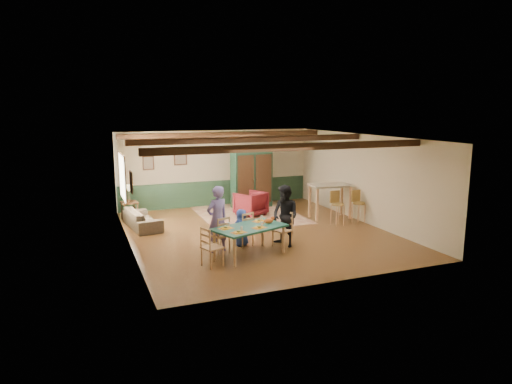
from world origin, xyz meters
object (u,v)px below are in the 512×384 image
object	(u,v)px
dining_chair_end_left	(212,247)
counter_table	(330,201)
dining_chair_end_right	(282,229)
person_child	(241,227)
bar_stool_right	(359,207)
dining_chair_far_left	(219,234)
dining_chair_far_right	(243,229)
person_woman	(285,216)
sofa	(142,219)
person_man	(217,219)
dining_table	(250,241)
table_lamp	(129,193)
bar_stool_left	(338,208)
end_table	(130,211)
cat	(268,220)
armoire	(251,177)
armchair	(251,204)

from	to	relation	value
dining_chair_end_left	counter_table	world-z (taller)	counter_table
dining_chair_end_right	person_child	distance (m)	1.04
person_child	bar_stool_right	size ratio (longest dim) A/B	0.95
person_child	dining_chair_far_left	bearing A→B (deg)	5.71
dining_chair_far_left	dining_chair_far_right	distance (m)	0.76
person_woman	sofa	bearing A→B (deg)	-155.23
person_man	counter_table	world-z (taller)	person_man
dining_table	person_man	size ratio (longest dim) A/B	1.04
dining_chair_far_left	dining_chair_end_left	world-z (taller)	same
person_woman	sofa	size ratio (longest dim) A/B	0.85
dining_table	table_lamp	size ratio (longest dim) A/B	3.18
sofa	dining_chair_end_left	bearing A→B (deg)	-173.63
bar_stool_left	table_lamp	bearing A→B (deg)	148.71
end_table	bar_stool_right	bearing A→B (deg)	-24.41
dining_chair_far_left	bar_stool_right	size ratio (longest dim) A/B	0.90
person_man	cat	size ratio (longest dim) A/B	4.79
person_child	table_lamp	xyz separation A→B (m)	(-2.36, 3.81, 0.38)
person_man	armoire	distance (m)	5.15
dining_chair_end_right	armchair	world-z (taller)	dining_chair_end_right
dining_chair_far_left	dining_chair_end_left	distance (m)	0.99
person_child	sofa	distance (m)	3.46
dining_table	bar_stool_right	size ratio (longest dim) A/B	1.71
sofa	counter_table	bearing A→B (deg)	-107.30
person_child	person_man	bearing A→B (deg)	-0.00
table_lamp	counter_table	world-z (taller)	table_lamp
dining_chair_end_left	dining_chair_end_right	world-z (taller)	same
dining_chair_far_right	table_lamp	distance (m)	4.57
dining_chair_end_right	armoire	bearing A→B (deg)	148.59
armoire	table_lamp	xyz separation A→B (m)	(-4.24, -0.37, -0.23)
cat	end_table	bearing A→B (deg)	101.51
person_man	table_lamp	size ratio (longest dim) A/B	3.05
person_child	dining_table	bearing A→B (deg)	63.43
dining_chair_end_left	counter_table	xyz separation A→B (m)	(4.76, 2.98, 0.09)
dining_chair_far_right	table_lamp	size ratio (longest dim) A/B	1.68
person_man	person_child	size ratio (longest dim) A/B	1.72
dining_chair_end_right	counter_table	size ratio (longest dim) A/B	0.69
person_child	table_lamp	distance (m)	4.50
dining_chair_far_left	end_table	world-z (taller)	dining_chair_far_left
table_lamp	bar_stool_left	world-z (taller)	table_lamp
dining_chair_end_left	bar_stool_left	xyz separation A→B (m)	(4.52, 2.12, 0.06)
dining_chair_end_right	armchair	bearing A→B (deg)	152.43
cat	dining_chair_far_right	bearing A→B (deg)	100.37
person_man	sofa	xyz separation A→B (m)	(-1.40, 2.99, -0.55)
dining_table	person_woman	size ratio (longest dim) A/B	1.09
dining_table	person_child	xyz separation A→B (m)	(0.10, 0.85, 0.12)
person_man	person_woman	bearing A→B (deg)	154.13
table_lamp	person_woman	bearing A→B (deg)	-51.48
dining_chair_far_left	armoire	xyz separation A→B (m)	(2.57, 4.51, 0.64)
dining_chair_far_left	person_woman	distance (m)	1.74
cat	table_lamp	size ratio (longest dim) A/B	0.64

